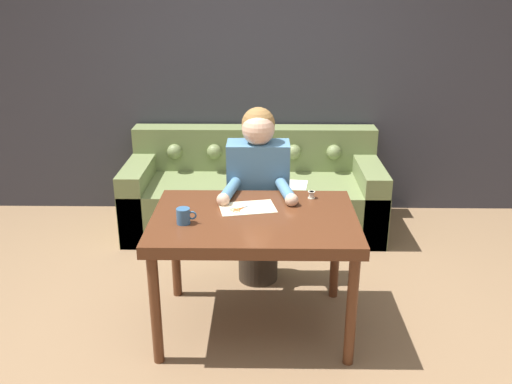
# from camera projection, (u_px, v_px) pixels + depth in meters

# --- Properties ---
(ground_plane) EXTENTS (16.00, 16.00, 0.00)m
(ground_plane) POSITION_uv_depth(u_px,v_px,m) (250.00, 334.00, 3.29)
(ground_plane) COLOR #846647
(wall_back) EXTENTS (8.00, 0.06, 2.60)m
(wall_back) POSITION_uv_depth(u_px,v_px,m) (255.00, 69.00, 4.73)
(wall_back) COLOR #383842
(wall_back) RESTS_ON ground_plane
(dining_table) EXTENTS (1.18, 0.82, 0.74)m
(dining_table) POSITION_uv_depth(u_px,v_px,m) (254.00, 229.00, 3.14)
(dining_table) COLOR #562D19
(dining_table) RESTS_ON ground_plane
(couch) EXTENTS (2.13, 0.89, 0.82)m
(couch) POSITION_uv_depth(u_px,v_px,m) (254.00, 194.00, 4.67)
(couch) COLOR olive
(couch) RESTS_ON ground_plane
(person) EXTENTS (0.49, 0.60, 1.25)m
(person) POSITION_uv_depth(u_px,v_px,m) (258.00, 196.00, 3.68)
(person) COLOR #33281E
(person) RESTS_ON ground_plane
(pattern_paper_main) EXTENTS (0.36, 0.27, 0.00)m
(pattern_paper_main) POSITION_uv_depth(u_px,v_px,m) (247.00, 208.00, 3.22)
(pattern_paper_main) COLOR beige
(pattern_paper_main) RESTS_ON dining_table
(scissors) EXTENTS (0.18, 0.17, 0.01)m
(scissors) POSITION_uv_depth(u_px,v_px,m) (240.00, 209.00, 3.20)
(scissors) COLOR silver
(scissors) RESTS_ON dining_table
(mug) EXTENTS (0.11, 0.08, 0.09)m
(mug) POSITION_uv_depth(u_px,v_px,m) (184.00, 216.00, 3.00)
(mug) COLOR #335B84
(mug) RESTS_ON dining_table
(thread_spool) EXTENTS (0.04, 0.04, 0.05)m
(thread_spool) POSITION_uv_depth(u_px,v_px,m) (311.00, 195.00, 3.36)
(thread_spool) COLOR beige
(thread_spool) RESTS_ON dining_table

